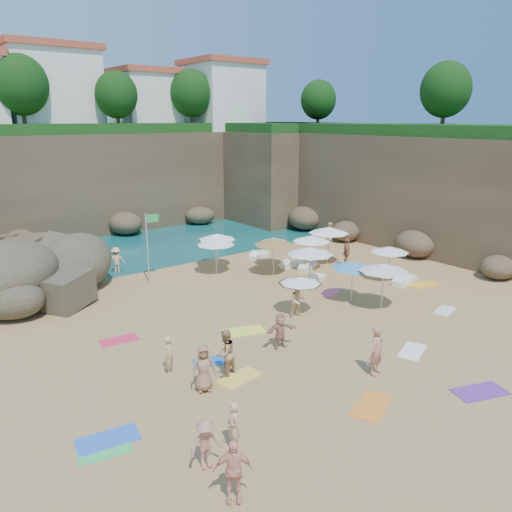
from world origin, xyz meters
TOP-DOWN VIEW (x-y plane):
  - ground at (0.00, 0.00)m, footprint 120.00×120.00m
  - seawater at (0.00, 30.00)m, footprint 120.00×120.00m
  - cliff_back at (2.00, 25.00)m, footprint 44.00×8.00m
  - cliff_right at (19.00, 8.00)m, footprint 8.00×30.00m
  - cliff_corner at (17.00, 20.00)m, footprint 10.00×12.00m
  - clifftop_buildings at (2.96, 25.79)m, footprint 28.48×9.48m
  - clifftop_trees at (4.78, 19.52)m, footprint 35.60×23.82m
  - rock_outcrop at (-9.35, 7.73)m, footprint 9.53×7.66m
  - flag_pole at (-1.90, 7.94)m, footprint 0.79×0.20m
  - parasol_0 at (1.98, 6.97)m, footprint 2.32×2.32m
  - parasol_1 at (2.80, 8.07)m, footprint 2.32×2.32m
  - parasol_2 at (8.97, 4.38)m, footprint 2.59×2.59m
  - parasol_4 at (7.12, 4.03)m, footprint 2.34×2.34m
  - parasol_5 at (4.47, 1.36)m, footprint 2.58×2.58m
  - parasol_6 at (4.62, 4.68)m, footprint 2.41×2.41m
  - parasol_7 at (5.83, 6.13)m, footprint 1.97×1.97m
  - parasol_8 at (9.24, -0.28)m, footprint 2.19×2.19m
  - parasol_9 at (1.70, -0.89)m, footprint 1.96×1.96m
  - parasol_10 at (4.99, -1.27)m, footprint 2.26×2.26m
  - parasol_11 at (5.42, -2.89)m, footprint 2.46×2.46m
  - lounger_0 at (7.08, 4.25)m, footprint 1.93×1.31m
  - lounger_1 at (6.70, 5.25)m, footprint 1.70×0.58m
  - lounger_2 at (6.36, 8.33)m, footprint 1.85×1.15m
  - lounger_3 at (5.88, 2.24)m, footprint 1.65×1.04m
  - lounger_4 at (9.14, 6.41)m, footprint 1.92×0.71m
  - lounger_5 at (9.63, -1.18)m, footprint 2.01×0.95m
  - towel_0 at (-9.55, -4.84)m, footprint 1.93×1.17m
  - towel_2 at (-1.91, -8.42)m, footprint 2.08×1.59m
  - towel_3 at (-9.83, -5.29)m, footprint 1.63×1.04m
  - towel_4 at (-1.78, -0.99)m, footprint 2.12×1.51m
  - towel_5 at (2.58, -6.79)m, footprint 1.81×1.36m
  - towel_6 at (1.77, -10.15)m, footprint 2.09×1.52m
  - towel_7 at (-6.55, 1.53)m, footprint 1.69×0.99m
  - towel_8 at (-4.37, -2.56)m, footprint 1.73×1.26m
  - towel_9 at (5.04, 0.26)m, footprint 1.61×1.14m
  - towel_10 at (10.25, -2.10)m, footprint 1.95×1.29m
  - towel_12 at (-4.32, -4.26)m, footprint 1.76×1.05m
  - towel_13 at (7.65, -5.05)m, footprint 1.60×1.07m
  - person_stand_0 at (-6.16, -2.36)m, footprint 0.61×0.65m
  - person_stand_1 at (-4.61, -3.76)m, footprint 1.04×0.91m
  - person_stand_2 at (-2.80, 10.82)m, footprint 1.13×0.70m
  - person_stand_3 at (9.39, 3.13)m, footprint 1.10×1.14m
  - person_stand_4 at (13.44, 8.58)m, footprint 0.82×0.79m
  - person_stand_5 at (-8.20, 11.86)m, footprint 1.87×1.11m
  - person_stand_6 at (-6.83, -7.45)m, footprint 0.47×0.61m
  - person_lie_0 at (-7.88, -7.67)m, footprint 1.06×1.52m
  - person_lie_1 at (-7.99, -9.11)m, footprint 1.76×1.96m
  - person_lie_2 at (-5.81, -4.21)m, footprint 1.34×1.86m
  - person_lie_3 at (-1.50, -3.22)m, footprint 1.65×1.73m
  - person_lie_4 at (-0.12, -7.10)m, footprint 0.95×1.94m
  - person_lie_5 at (1.33, -1.13)m, footprint 1.01×1.64m

SIDE VIEW (x-z plane):
  - ground at x=0.00m, z-range 0.00..0.00m
  - rock_outcrop at x=-9.35m, z-range -1.75..1.75m
  - seawater at x=0.00m, z-range 0.00..0.00m
  - towel_9 at x=5.04m, z-range 0.00..0.03m
  - towel_13 at x=7.65m, z-range 0.00..0.03m
  - towel_3 at x=-9.83m, z-range 0.00..0.03m
  - towel_8 at x=-4.37m, z-range 0.00..0.03m
  - towel_7 at x=-6.55m, z-range 0.00..0.03m
  - towel_5 at x=2.58m, z-range 0.00..0.03m
  - towel_12 at x=-4.32m, z-range 0.00..0.03m
  - towel_10 at x=10.25m, z-range 0.00..0.03m
  - towel_0 at x=-9.55m, z-range 0.00..0.03m
  - towel_2 at x=-1.91m, z-range 0.00..0.03m
  - towel_6 at x=1.77m, z-range 0.00..0.03m
  - towel_4 at x=-1.78m, z-range 0.00..0.03m
  - lounger_3 at x=5.88m, z-range 0.00..0.24m
  - lounger_1 at x=6.70m, z-range 0.00..0.26m
  - lounger_2 at x=6.36m, z-range 0.00..0.27m
  - lounger_0 at x=7.08m, z-range 0.00..0.29m
  - lounger_4 at x=9.14m, z-range 0.00..0.30m
  - lounger_5 at x=9.63m, z-range 0.00..0.30m
  - person_lie_0 at x=-7.88m, z-range 0.00..0.38m
  - person_lie_3 at x=-1.50m, z-range 0.00..0.39m
  - person_lie_1 at x=-7.99m, z-range 0.00..0.41m
  - person_lie_4 at x=-0.12m, z-range 0.00..0.45m
  - person_lie_2 at x=-5.81m, z-range 0.00..0.45m
  - person_lie_5 at x=1.33m, z-range 0.00..0.58m
  - person_stand_6 at x=-6.83m, z-range 0.00..1.48m
  - person_stand_0 at x=-6.16m, z-range 0.00..1.49m
  - person_stand_4 at x=13.44m, z-range 0.00..1.51m
  - person_stand_2 at x=-2.80m, z-range 0.00..1.63m
  - person_stand_1 at x=-4.61m, z-range 0.00..1.81m
  - person_stand_3 at x=9.39m, z-range 0.00..1.90m
  - person_stand_5 at x=-8.20m, z-range 0.00..1.94m
  - parasol_9 at x=1.70m, z-range 0.77..2.62m
  - parasol_7 at x=5.83m, z-range 0.78..2.64m
  - parasol_8 at x=9.24m, z-range 0.86..2.93m
  - parasol_10 at x=4.99m, z-range 0.89..3.03m
  - parasol_0 at x=1.98m, z-range 0.91..3.10m
  - parasol_1 at x=2.80m, z-range 0.92..3.11m
  - parasol_4 at x=7.12m, z-range 0.92..3.14m
  - parasol_6 at x=4.62m, z-range 0.95..3.23m
  - parasol_11 at x=5.42m, z-range 0.97..3.30m
  - parasol_5 at x=4.47m, z-range 1.02..3.46m
  - parasol_2 at x=8.97m, z-range 1.02..3.47m
  - flag_pole at x=-1.90m, z-range 0.56..4.64m
  - cliff_back at x=2.00m, z-range 0.00..8.00m
  - cliff_right at x=19.00m, z-range 0.00..8.00m
  - cliff_corner at x=17.00m, z-range 0.00..8.00m
  - clifftop_buildings at x=2.96m, z-range 7.74..14.74m
  - clifftop_trees at x=4.78m, z-range 9.06..13.46m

